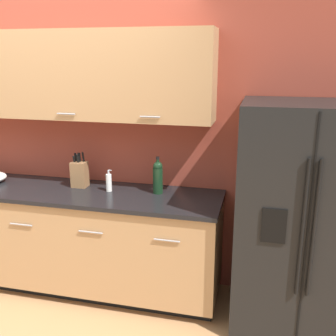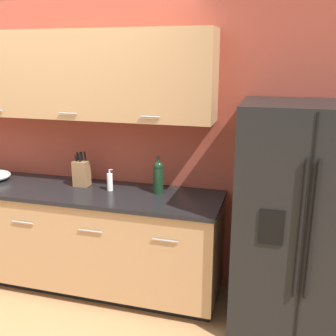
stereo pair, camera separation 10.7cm
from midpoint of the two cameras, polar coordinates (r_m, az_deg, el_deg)
name	(u,v)px [view 1 (the left image)]	position (r m, az deg, el deg)	size (l,w,h in m)	color
ground_plane	(15,328)	(3.51, -22.22, -20.71)	(14.00, 14.00, 0.00)	#B27F51
wall_back	(68,121)	(3.67, -15.20, 6.60)	(10.00, 0.39, 2.60)	#993D2D
counter_unit	(76,238)	(3.64, -14.09, -9.89)	(2.56, 0.64, 0.93)	black
refrigerator	(302,220)	(3.07, 17.92, -7.14)	(0.95, 0.75, 1.73)	black
knife_block	(80,174)	(3.51, -13.57, -0.81)	(0.13, 0.11, 0.31)	olive
wine_bottle	(158,177)	(3.24, -2.44, -1.25)	(0.08, 0.08, 0.31)	black
soap_dispenser	(109,182)	(3.35, -9.49, -2.07)	(0.05, 0.05, 0.19)	white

